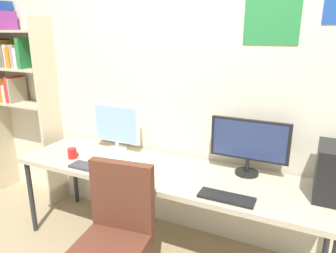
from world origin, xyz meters
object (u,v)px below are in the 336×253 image
keyboard_left (90,167)px  laptop_closed (123,163)px  monitor_right (249,143)px  keyboard_right (226,197)px  desk (165,175)px  bookshelf (13,76)px  monitor_left (116,126)px  office_chair (115,252)px  coffee_mug (72,153)px  pc_tower (330,171)px  computer_mouse (146,174)px

keyboard_left → laptop_closed: laptop_closed is taller
monitor_right → keyboard_right: 0.51m
laptop_closed → desk: bearing=11.1°
bookshelf → monitor_left: bearing=-0.7°
office_chair → monitor_left: size_ratio=2.09×
bookshelf → monitor_right: (2.49, -0.02, -0.36)m
desk → laptop_closed: (-0.37, -0.04, 0.06)m
keyboard_right → laptop_closed: (-0.93, 0.19, 0.00)m
bookshelf → laptop_closed: bookshelf is taller
monitor_right → bookshelf: bearing=179.6°
bookshelf → office_chair: bookshelf is taller
desk → keyboard_left: bearing=-157.7°
monitor_left → coffee_mug: bearing=-125.3°
office_chair → monitor_left: monitor_left is taller
desk → monitor_left: size_ratio=5.37×
monitor_right → keyboard_right: size_ratio=1.59×
pc_tower → bookshelf: bearing=177.6°
keyboard_left → coffee_mug: (-0.28, 0.11, 0.04)m
pc_tower → keyboard_left: pc_tower is taller
bookshelf → laptop_closed: 1.66m
office_chair → keyboard_left: 0.73m
monitor_left → pc_tower: (1.75, -0.11, -0.05)m
computer_mouse → monitor_right: bearing=27.8°
bookshelf → computer_mouse: bookshelf is taller
computer_mouse → coffee_mug: (-0.75, 0.03, 0.03)m
bookshelf → monitor_right: bookshelf is taller
monitor_right → laptop_closed: 1.03m
laptop_closed → coffee_mug: bearing=-165.7°
monitor_left → pc_tower: 1.76m
monitor_right → pc_tower: (0.55, -0.11, -0.07)m
desk → pc_tower: bearing=5.0°
pc_tower → computer_mouse: pc_tower is taller
monitor_left → coffee_mug: size_ratio=4.48×
monitor_right → laptop_closed: bearing=-165.3°
keyboard_right → monitor_right: bearing=84.8°
office_chair → pc_tower: (1.21, 0.73, 0.52)m
keyboard_left → computer_mouse: (0.47, 0.08, 0.01)m
desk → coffee_mug: 0.85m
computer_mouse → monitor_left: bearing=144.3°
keyboard_right → pc_tower: bearing=29.1°
monitor_left → computer_mouse: (0.51, -0.36, -0.22)m
desk → laptop_closed: size_ratio=7.96×
bookshelf → desk: bearing=-6.9°
monitor_left → computer_mouse: monitor_left is taller
office_chair → coffee_mug: size_ratio=9.34×
pc_tower → coffee_mug: pc_tower is taller
monitor_right → pc_tower: size_ratio=1.65×
monitor_left → keyboard_left: (0.04, -0.44, -0.22)m
coffee_mug → pc_tower: bearing=6.4°
computer_mouse → office_chair: bearing=-86.2°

